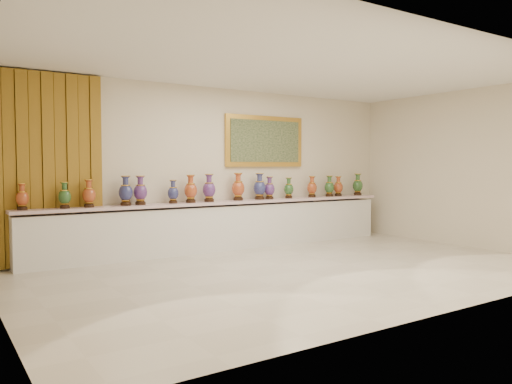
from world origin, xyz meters
TOP-DOWN VIEW (x-y plane):
  - ground at (0.00, 0.00)m, footprint 8.00×8.00m
  - room at (-2.38, 2.44)m, footprint 8.00×8.00m
  - counter at (0.00, 2.27)m, footprint 7.28×0.48m
  - vase_0 at (-3.43, 2.27)m, footprint 0.21×0.21m
  - vase_1 at (-2.84, 2.23)m, footprint 0.22×0.22m
  - vase_2 at (-2.48, 2.23)m, footprint 0.25×0.25m
  - vase_3 at (-1.88, 2.25)m, footprint 0.27×0.27m
  - vase_4 at (-1.62, 2.27)m, footprint 0.27×0.27m
  - vase_5 at (-1.04, 2.26)m, footprint 0.24×0.24m
  - vase_6 at (-0.71, 2.25)m, footprint 0.28×0.28m
  - vase_7 at (-0.33, 2.27)m, footprint 0.25×0.25m
  - vase_8 at (0.29, 2.28)m, footprint 0.28×0.28m
  - vase_9 at (0.77, 2.26)m, footprint 0.24×0.24m
  - vase_10 at (1.00, 2.26)m, footprint 0.22×0.22m
  - vase_11 at (1.47, 2.26)m, footprint 0.25×0.25m
  - vase_12 at (2.09, 2.28)m, footprint 0.26×0.26m
  - vase_13 at (2.54, 2.25)m, footprint 0.24×0.24m
  - vase_14 at (2.82, 2.28)m, footprint 0.21×0.21m
  - vase_15 at (3.39, 2.27)m, footprint 0.26×0.26m
  - label_card at (-2.23, 2.13)m, footprint 0.10×0.06m

SIDE VIEW (x-z plane):
  - ground at x=0.00m, z-range 0.00..0.00m
  - counter at x=0.00m, z-range -0.01..0.89m
  - label_card at x=-2.23m, z-range 0.90..0.90m
  - vase_0 at x=-3.43m, z-range 0.88..1.28m
  - vase_5 at x=-1.04m, z-range 0.88..1.28m
  - vase_1 at x=-2.84m, z-range 0.88..1.29m
  - vase_11 at x=1.47m, z-range 0.88..1.29m
  - vase_14 at x=2.82m, z-range 0.88..1.30m
  - vase_12 at x=2.09m, z-range 0.88..1.31m
  - vase_2 at x=-2.48m, z-range 0.88..1.32m
  - vase_10 at x=1.00m, z-range 0.88..1.32m
  - vase_13 at x=2.54m, z-range 0.88..1.32m
  - vase_15 at x=3.39m, z-range 0.88..1.35m
  - vase_4 at x=-1.62m, z-range 0.87..1.36m
  - vase_3 at x=-1.88m, z-range 0.87..1.36m
  - vase_6 at x=-0.71m, z-range 0.87..1.37m
  - vase_7 at x=-0.33m, z-range 0.87..1.38m
  - vase_9 at x=0.77m, z-range 0.87..1.38m
  - vase_8 at x=0.29m, z-range 0.87..1.39m
  - room at x=-2.38m, z-range -2.41..5.59m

